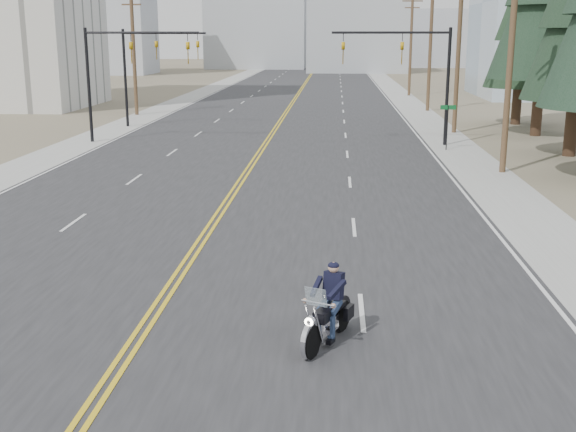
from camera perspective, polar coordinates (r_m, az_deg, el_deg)
The scene contains 21 objects.
ground_plane at distance 14.64m, azimuth -14.05°, elevation -12.78°, with size 400.00×400.00×0.00m, color #776D56.
road at distance 82.76m, azimuth 0.76°, elevation 9.54°, with size 20.00×200.00×0.01m, color #303033.
sidewalk_left at distance 84.15m, azimuth -7.19°, elevation 9.50°, with size 3.00×200.00×0.01m, color #A5A5A0.
sidewalk_right at distance 82.97m, azimuth 8.83°, elevation 9.38°, with size 3.00×200.00×0.01m, color #A5A5A0.
traffic_mast_left at distance 46.36m, azimuth -13.17°, elevation 11.75°, with size 7.10×0.26×7.00m.
traffic_mast_right at distance 44.67m, azimuth 9.97°, elevation 11.83°, with size 7.10×0.26×7.00m.
traffic_mast_far at distance 54.16m, azimuth -11.06°, elevation 12.06°, with size 6.10×0.26×7.00m.
street_sign at distance 43.15m, azimuth 12.50°, elevation 7.46°, with size 0.90×0.06×2.62m.
utility_pole_b at distance 36.34m, azimuth 17.22°, elevation 12.62°, with size 2.20×0.30×11.50m.
utility_pole_c at distance 51.07m, azimuth 13.33°, elevation 12.81°, with size 2.20×0.30×11.00m.
utility_pole_d at distance 65.91m, azimuth 11.20°, elevation 13.33°, with size 2.20×0.30×11.50m.
utility_pole_e at distance 82.81m, azimuth 9.69°, elevation 13.31°, with size 2.20×0.30×11.00m.
utility_pole_left at distance 62.69m, azimuth -12.10°, elevation 12.80°, with size 2.20×0.30×10.50m.
haze_bldg_a at distance 133.39m, azimuth -13.92°, elevation 15.58°, with size 14.00×12.00×22.00m, color #B7BCC6.
haze_bldg_b at distance 137.45m, azimuth 5.44°, elevation 14.19°, with size 18.00×14.00×14.00m, color #ADB2B7.
haze_bldg_c at distance 127.53m, azimuth 20.66°, elevation 14.29°, with size 16.00×12.00×18.00m, color #B7BCC6.
haze_bldg_d at distance 153.40m, azimuth -2.47°, elevation 16.45°, with size 20.00×15.00×26.00m, color #ADB2B7.
haze_bldg_e at distance 163.71m, azimuth 11.32°, elevation 13.60°, with size 14.00×14.00×12.00m, color #B7BCC6.
haze_bldg_f at distance 152.40m, azimuth -17.68°, elevation 13.96°, with size 12.00×12.00×16.00m, color #ADB2B7.
motorcyclist at distance 15.60m, azimuth 3.13°, elevation -7.07°, with size 0.97×2.27×1.78m, color black, non-canonical shape.
conifer_far at distance 57.34m, azimuth 18.11°, elevation 14.84°, with size 5.18×5.18×13.88m.
Camera 1 is at (4.28, -12.40, 6.50)m, focal length 45.00 mm.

